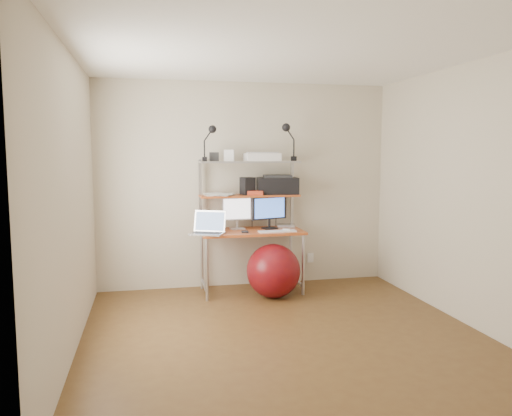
% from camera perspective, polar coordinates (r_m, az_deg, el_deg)
% --- Properties ---
extents(room, '(3.60, 3.60, 3.60)m').
position_cam_1_polar(room, '(4.42, 3.28, 1.14)').
color(room, brown).
rests_on(room, ground).
extents(computer_desk, '(1.20, 0.60, 1.57)m').
position_cam_1_polar(computer_desk, '(5.90, -0.65, -0.41)').
color(computer_desk, '#C05725').
rests_on(computer_desk, ground).
extents(desktop, '(1.20, 0.60, 0.00)m').
position_cam_1_polar(desktop, '(5.87, -0.53, -2.57)').
color(desktop, '#C05725').
rests_on(desktop, computer_desk).
extents(mid_shelf, '(1.18, 0.34, 0.00)m').
position_cam_1_polar(mid_shelf, '(5.95, -0.79, 1.54)').
color(mid_shelf, '#C05725').
rests_on(mid_shelf, computer_desk).
extents(top_shelf, '(1.18, 0.34, 0.00)m').
position_cam_1_polar(top_shelf, '(5.93, -0.79, 5.39)').
color(top_shelf, '#B7B6BC').
rests_on(top_shelf, computer_desk).
extents(floor, '(3.60, 3.60, 0.00)m').
position_cam_1_polar(floor, '(4.70, 3.18, -14.22)').
color(floor, brown).
rests_on(floor, ground).
extents(wall_outlet, '(0.08, 0.01, 0.12)m').
position_cam_1_polar(wall_outlet, '(6.50, 6.24, -5.68)').
color(wall_outlet, white).
rests_on(wall_outlet, room).
extents(monitor_silver, '(0.37, 0.14, 0.41)m').
position_cam_1_polar(monitor_silver, '(5.95, -2.18, -0.36)').
color(monitor_silver, silver).
rests_on(monitor_silver, desktop).
extents(monitor_black, '(0.44, 0.18, 0.45)m').
position_cam_1_polar(monitor_black, '(5.97, 1.55, -0.22)').
color(monitor_black, black).
rests_on(monitor_black, desktop).
extents(laptop, '(0.46, 0.42, 0.32)m').
position_cam_1_polar(laptop, '(5.65, -5.44, -2.38)').
color(laptop, '#BCBCC1').
rests_on(laptop, desktop).
extents(keyboard, '(0.44, 0.13, 0.01)m').
position_cam_1_polar(keyboard, '(5.77, 2.46, -2.67)').
color(keyboard, white).
rests_on(keyboard, desktop).
extents(mouse, '(0.10, 0.07, 0.02)m').
position_cam_1_polar(mouse, '(5.84, 3.47, -2.51)').
color(mouse, white).
rests_on(mouse, desktop).
extents(mac_mini, '(0.26, 0.26, 0.04)m').
position_cam_1_polar(mac_mini, '(6.09, 3.47, -2.05)').
color(mac_mini, '#BCBCC1').
rests_on(mac_mini, desktop).
extents(phone, '(0.10, 0.15, 0.01)m').
position_cam_1_polar(phone, '(5.74, -1.28, -2.73)').
color(phone, black).
rests_on(phone, desktop).
extents(printer, '(0.52, 0.39, 0.23)m').
position_cam_1_polar(printer, '(6.06, 2.45, 2.65)').
color(printer, black).
rests_on(printer, mid_shelf).
extents(nas_cube, '(0.18, 0.18, 0.21)m').
position_cam_1_polar(nas_cube, '(5.93, -0.97, 2.53)').
color(nas_cube, black).
rests_on(nas_cube, mid_shelf).
extents(red_box, '(0.21, 0.17, 0.05)m').
position_cam_1_polar(red_box, '(5.90, -0.05, 1.74)').
color(red_box, '#B0371C').
rests_on(red_box, mid_shelf).
extents(scanner, '(0.41, 0.27, 0.11)m').
position_cam_1_polar(scanner, '(5.93, 0.70, 5.88)').
color(scanner, white).
rests_on(scanner, top_shelf).
extents(box_white, '(0.13, 0.12, 0.13)m').
position_cam_1_polar(box_white, '(5.87, -3.09, 6.02)').
color(box_white, white).
rests_on(box_white, top_shelf).
extents(box_grey, '(0.11, 0.11, 0.10)m').
position_cam_1_polar(box_grey, '(5.88, -4.82, 5.87)').
color(box_grey, '#2A2B2D').
rests_on(box_grey, top_shelf).
extents(clip_lamp_left, '(0.16, 0.09, 0.41)m').
position_cam_1_polar(clip_lamp_left, '(5.75, -5.20, 8.31)').
color(clip_lamp_left, black).
rests_on(clip_lamp_left, top_shelf).
extents(clip_lamp_right, '(0.18, 0.10, 0.45)m').
position_cam_1_polar(clip_lamp_right, '(6.00, 3.65, 8.49)').
color(clip_lamp_right, black).
rests_on(clip_lamp_right, top_shelf).
extents(exercise_ball, '(0.62, 0.62, 0.62)m').
position_cam_1_polar(exercise_ball, '(5.73, 2.00, -7.19)').
color(exercise_ball, maroon).
rests_on(exercise_ball, floor).
extents(paper_stack, '(0.39, 0.41, 0.02)m').
position_cam_1_polar(paper_stack, '(5.88, -4.26, 1.58)').
color(paper_stack, white).
rests_on(paper_stack, mid_shelf).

